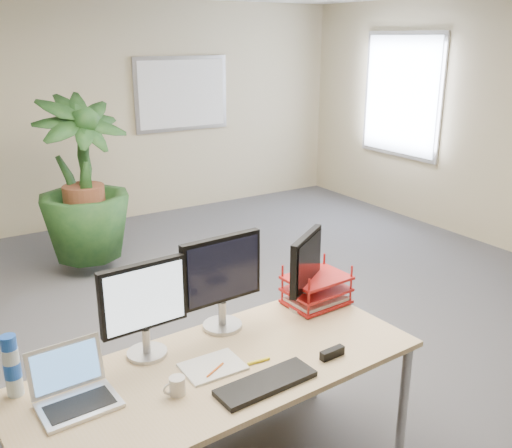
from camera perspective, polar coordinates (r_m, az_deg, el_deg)
floor at (r=4.22m, az=1.95°, el=-14.15°), size 8.00×8.00×0.00m
back_wall at (r=7.28m, az=-16.19°, el=10.37°), size 7.00×0.04×2.70m
whiteboard at (r=7.65m, az=-7.42°, el=12.79°), size 1.30×0.04×0.95m
window at (r=7.61m, az=14.34°, el=12.36°), size 0.04×1.30×1.55m
desk at (r=2.99m, az=-4.66°, el=-15.63°), size 2.01×0.93×0.75m
floor_plant at (r=5.82m, az=-16.80°, el=2.42°), size 1.03×1.03×1.50m
monitor_left at (r=2.82m, az=-11.14°, el=-7.83°), size 0.44×0.20×0.49m
monitor_right at (r=3.02m, az=-3.45°, el=-5.28°), size 0.47×0.21×0.52m
monitor_dark at (r=3.25m, az=5.03°, el=-4.28°), size 0.36×0.25×0.45m
laptop at (r=2.68m, az=-17.80°, el=-15.40°), size 0.34×0.30×0.23m
keyboard at (r=2.68m, az=1.01°, el=-15.61°), size 0.49×0.19×0.03m
coffee_mug at (r=2.63m, az=-7.94°, el=-15.74°), size 0.11×0.07×0.08m
spiral_notebook at (r=2.81m, az=-4.36°, el=-14.04°), size 0.29×0.22×0.01m
orange_pen at (r=2.76m, az=-4.11°, el=-14.34°), size 0.12×0.07×0.01m
yellow_highlighter at (r=2.84m, az=0.27°, el=-13.55°), size 0.12×0.03×0.02m
water_bottle at (r=2.76m, az=-23.21°, el=-13.00°), size 0.07×0.07×0.29m
letter_tray at (r=3.39m, az=6.06°, el=-6.76°), size 0.37×0.29×0.17m
stapler at (r=2.90m, az=7.62°, el=-12.67°), size 0.14×0.04×0.05m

